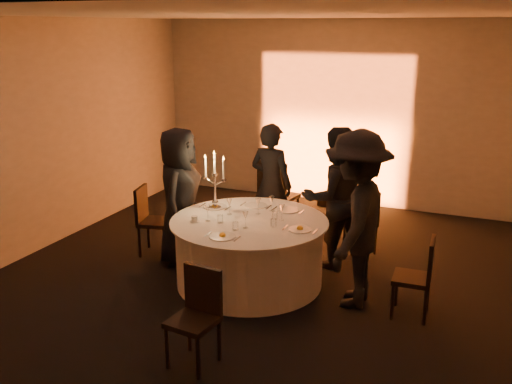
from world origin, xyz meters
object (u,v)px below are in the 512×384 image
at_px(chair_left, 150,217).
at_px(guest_right, 356,220).
at_px(guest_back_left, 271,185).
at_px(guest_left, 180,196).
at_px(chair_front, 197,311).
at_px(chair_back_right, 363,219).
at_px(coffee_cup, 195,219).
at_px(chair_right, 420,274).
at_px(candelabra, 215,189).
at_px(banquet_table, 249,252).
at_px(guest_back_right, 334,198).
at_px(chair_back_left, 276,192).

xyz_separation_m(chair_left, guest_right, (2.78, -0.35, 0.44)).
bearing_deg(guest_back_left, guest_left, 60.14).
bearing_deg(chair_front, chair_back_right, 82.55).
bearing_deg(coffee_cup, chair_right, 4.83).
bearing_deg(candelabra, chair_back_right, 37.17).
distance_m(banquet_table, chair_front, 1.67).
distance_m(chair_front, coffee_cup, 1.61).
bearing_deg(guest_back_right, banquet_table, 10.89).
relative_size(banquet_table, guest_back_right, 1.03).
xyz_separation_m(chair_left, chair_right, (3.47, -0.40, -0.03)).
xyz_separation_m(guest_back_right, candelabra, (-1.29, -0.66, 0.15)).
bearing_deg(chair_front, guest_right, 65.31).
distance_m(chair_back_right, chair_front, 3.17).
bearing_deg(guest_back_right, chair_left, -25.69).
distance_m(banquet_table, chair_back_left, 1.75).
bearing_deg(chair_back_left, banquet_table, 110.16).
relative_size(banquet_table, guest_back_left, 1.07).
bearing_deg(guest_back_left, candelabra, 81.66).
height_order(chair_right, guest_back_left, guest_back_left).
bearing_deg(coffee_cup, guest_back_right, 42.34).
bearing_deg(guest_back_left, chair_right, 158.14).
xyz_separation_m(chair_left, chair_front, (1.77, -1.99, -0.01)).
relative_size(chair_left, coffee_cup, 8.17).
xyz_separation_m(guest_left, coffee_cup, (0.50, -0.53, -0.06)).
xyz_separation_m(chair_left, chair_back_right, (2.56, 1.08, -0.03)).
relative_size(chair_right, guest_right, 0.45).
relative_size(chair_right, guest_left, 0.50).
bearing_deg(guest_back_right, candelabra, -12.46).
relative_size(chair_left, guest_back_right, 0.51).
bearing_deg(guest_back_left, chair_back_left, -67.73).
xyz_separation_m(chair_right, chair_front, (-1.69, -1.59, 0.01)).
xyz_separation_m(chair_back_left, chair_front, (0.53, -3.36, -0.12)).
height_order(chair_front, guest_back_left, guest_back_left).
distance_m(banquet_table, chair_right, 1.91).
xyz_separation_m(banquet_table, coffee_cup, (-0.55, -0.28, 0.42)).
bearing_deg(guest_back_left, banquet_table, 109.80).
height_order(chair_front, guest_back_right, guest_back_right).
bearing_deg(guest_back_left, guest_right, 148.60).
bearing_deg(banquet_table, chair_front, -82.55).
relative_size(chair_back_right, guest_back_left, 0.51).
xyz_separation_m(chair_left, guest_back_left, (1.34, 0.91, 0.33)).
distance_m(guest_back_right, coffee_cup, 1.75).
bearing_deg(chair_left, chair_front, -151.54).
distance_m(chair_right, chair_front, 2.32).
bearing_deg(guest_back_right, chair_back_right, -156.00).
bearing_deg(guest_back_right, guest_right, 77.92).
bearing_deg(guest_left, chair_back_right, -73.94).
height_order(guest_left, guest_right, guest_right).
height_order(chair_right, guest_back_right, guest_back_right).
xyz_separation_m(coffee_cup, candelabra, (0.00, 0.52, 0.22)).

